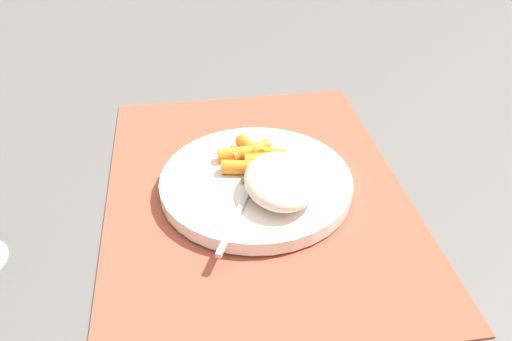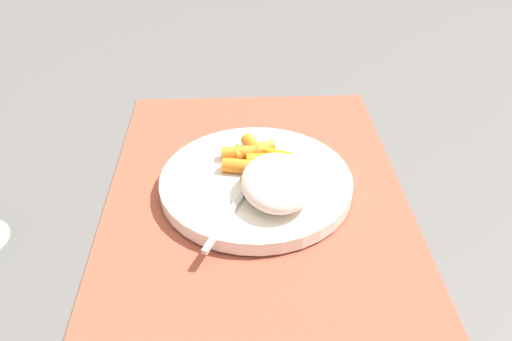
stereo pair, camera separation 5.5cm
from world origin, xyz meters
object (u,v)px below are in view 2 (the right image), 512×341
Objects in this scene: rice_mound at (278,182)px; fork at (246,189)px; plate at (256,183)px; carrot_portion at (254,157)px.

rice_mound is 0.61× the size of fork.
fork is at bearing 155.86° from plate.
plate is 0.04m from carrot_portion.
rice_mound reaches higher than plate.
rice_mound is at bearing -160.65° from carrot_portion.
fork is at bearing 75.95° from rice_mound.
carrot_portion is 0.52× the size of fork.
carrot_portion is at bearing 1.88° from plate.
fork is (-0.03, 0.01, 0.01)m from plate.
plate is at bearing 32.20° from rice_mound.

